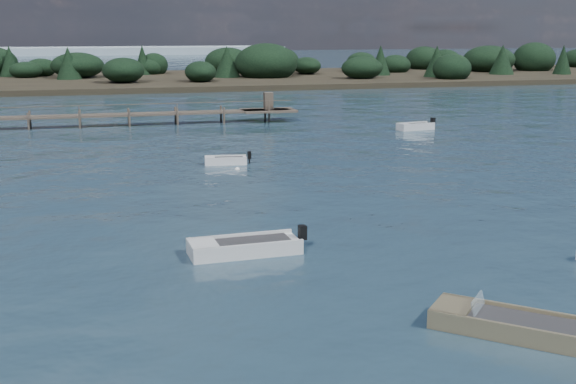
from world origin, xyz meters
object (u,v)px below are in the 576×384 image
object	(u,v)px
dinghy_near_olive	(510,328)
tender_far_grey_b	(415,128)
tender_far_white	(226,162)
dinghy_mid_grey	(244,249)

from	to	relation	value
dinghy_near_olive	tender_far_grey_b	size ratio (longest dim) A/B	1.22
tender_far_white	tender_far_grey_b	world-z (taller)	tender_far_grey_b
tender_far_grey_b	tender_far_white	bearing A→B (deg)	-147.70
dinghy_mid_grey	tender_far_white	xyz separation A→B (m)	(2.56, 18.94, -0.02)
dinghy_mid_grey	dinghy_near_olive	distance (m)	11.12
dinghy_mid_grey	tender_far_grey_b	distance (m)	37.39
dinghy_mid_grey	dinghy_near_olive	size ratio (longest dim) A/B	1.07
tender_far_white	dinghy_near_olive	xyz separation A→B (m)	(3.44, -28.30, 0.01)
dinghy_near_olive	tender_far_grey_b	xyz separation A→B (m)	(15.26, 40.12, 0.02)
dinghy_mid_grey	tender_far_grey_b	bearing A→B (deg)	55.36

